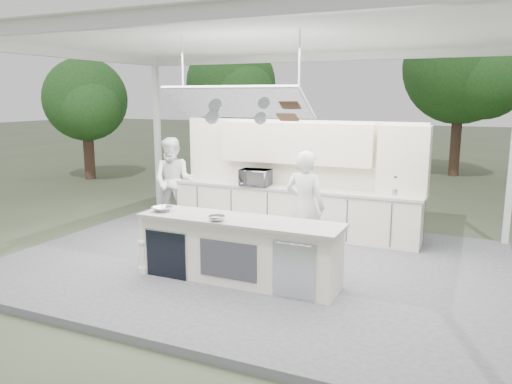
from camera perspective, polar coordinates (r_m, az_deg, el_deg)
The scene contains 12 objects.
ground at distance 8.49m, azimuth -0.43°, elevation -8.61°, with size 90.00×90.00×0.00m, color #4B573B.
stage_deck at distance 8.47m, azimuth -0.43°, elevation -8.22°, with size 8.00×6.00×0.12m, color slate.
tent at distance 8.04m, azimuth -0.49°, elevation 17.15°, with size 8.20×6.20×3.86m.
demo_island at distance 7.45m, azimuth -2.14°, elevation -6.60°, with size 3.10×0.79×0.95m.
back_counter at distance 10.01m, azimuth 4.13°, elevation -2.04°, with size 5.08×0.72×0.95m.
back_wall_unit at distance 9.90m, azimuth 7.06°, elevation 3.50°, with size 5.05×0.48×2.25m.
tree_cluster at distance 17.40m, azimuth 12.99°, elevation 12.11°, with size 19.55×9.40×5.85m.
head_chef at distance 8.25m, azimuth 5.62°, elevation -1.67°, with size 0.68×0.44×1.86m, color white.
sous_chef at distance 10.77m, azimuth -9.39°, elevation 1.21°, with size 0.90×0.71×1.86m, color white.
toaster_oven at distance 9.98m, azimuth -0.06°, elevation 1.67°, with size 0.60×0.40×0.33m, color #B2B4B9.
bowl_large at distance 7.91m, azimuth -10.69°, elevation -1.92°, with size 0.30×0.30×0.07m, color silver.
bowl_small at distance 7.20m, azimuth -4.50°, elevation -3.01°, with size 0.24×0.24×0.08m, color #B6B8BD.
Camera 1 is at (3.36, -7.26, 2.83)m, focal length 35.00 mm.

